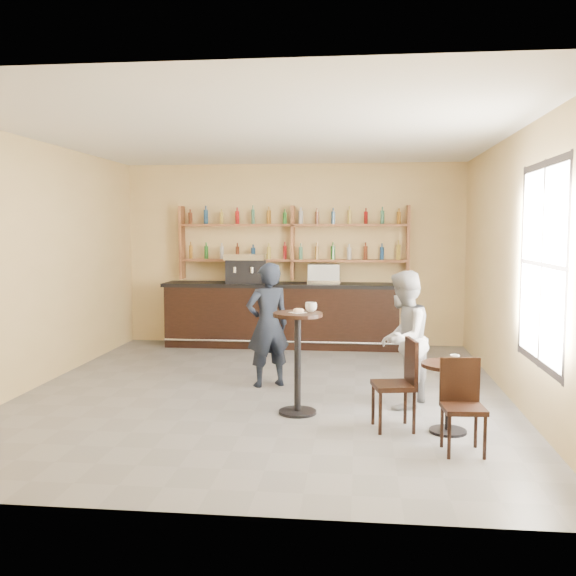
# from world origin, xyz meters

# --- Properties ---
(floor) EXTENTS (7.00, 7.00, 0.00)m
(floor) POSITION_xyz_m (0.00, 0.00, 0.00)
(floor) COLOR slate
(floor) RESTS_ON ground
(ceiling) EXTENTS (7.00, 7.00, 0.00)m
(ceiling) POSITION_xyz_m (0.00, 0.00, 3.20)
(ceiling) COLOR white
(ceiling) RESTS_ON wall_back
(wall_back) EXTENTS (7.00, 0.00, 7.00)m
(wall_back) POSITION_xyz_m (0.00, 3.50, 1.60)
(wall_back) COLOR #DEBD7E
(wall_back) RESTS_ON floor
(wall_front) EXTENTS (7.00, 0.00, 7.00)m
(wall_front) POSITION_xyz_m (0.00, -3.50, 1.60)
(wall_front) COLOR #DEBD7E
(wall_front) RESTS_ON floor
(wall_left) EXTENTS (0.00, 7.00, 7.00)m
(wall_left) POSITION_xyz_m (-3.00, 0.00, 1.60)
(wall_left) COLOR #DEBD7E
(wall_left) RESTS_ON floor
(wall_right) EXTENTS (0.00, 7.00, 7.00)m
(wall_right) POSITION_xyz_m (3.00, 0.00, 1.60)
(wall_right) COLOR #DEBD7E
(wall_right) RESTS_ON floor
(window_pane) EXTENTS (0.00, 2.00, 2.00)m
(window_pane) POSITION_xyz_m (2.99, -1.20, 1.70)
(window_pane) COLOR white
(window_pane) RESTS_ON wall_right
(window_frame) EXTENTS (0.04, 1.70, 2.10)m
(window_frame) POSITION_xyz_m (2.99, -1.20, 1.70)
(window_frame) COLOR black
(window_frame) RESTS_ON wall_right
(shelf_unit) EXTENTS (4.00, 0.26, 1.40)m
(shelf_unit) POSITION_xyz_m (0.00, 3.37, 1.81)
(shelf_unit) COLOR brown
(shelf_unit) RESTS_ON wall_back
(liquor_bottles) EXTENTS (3.68, 0.10, 1.00)m
(liquor_bottles) POSITION_xyz_m (0.00, 3.37, 1.98)
(liquor_bottles) COLOR #8C5919
(liquor_bottles) RESTS_ON shelf_unit
(bar_counter) EXTENTS (4.12, 0.80, 1.12)m
(bar_counter) POSITION_xyz_m (-0.17, 3.15, 0.56)
(bar_counter) COLOR black
(bar_counter) RESTS_ON floor
(espresso_machine) EXTENTS (0.77, 0.56, 0.50)m
(espresso_machine) POSITION_xyz_m (-0.80, 3.15, 1.37)
(espresso_machine) COLOR black
(espresso_machine) RESTS_ON bar_counter
(pastry_case) EXTENTS (0.58, 0.47, 0.33)m
(pastry_case) POSITION_xyz_m (0.57, 3.15, 1.28)
(pastry_case) COLOR silver
(pastry_case) RESTS_ON bar_counter
(pedestal_table) EXTENTS (0.69, 0.69, 1.14)m
(pedestal_table) POSITION_xyz_m (0.49, -0.89, 0.57)
(pedestal_table) COLOR black
(pedestal_table) RESTS_ON floor
(napkin) EXTENTS (0.21, 0.21, 0.00)m
(napkin) POSITION_xyz_m (0.49, -0.89, 1.14)
(napkin) COLOR white
(napkin) RESTS_ON pedestal_table
(donut) EXTENTS (0.14, 0.14, 0.04)m
(donut) POSITION_xyz_m (0.50, -0.90, 1.16)
(donut) COLOR #CE874B
(donut) RESTS_ON napkin
(cup_pedestal) EXTENTS (0.16, 0.16, 0.11)m
(cup_pedestal) POSITION_xyz_m (0.63, -0.79, 1.19)
(cup_pedestal) COLOR white
(cup_pedestal) RESTS_ON pedestal_table
(man_main) EXTENTS (0.71, 0.63, 1.62)m
(man_main) POSITION_xyz_m (-0.01, 0.31, 0.81)
(man_main) COLOR black
(man_main) RESTS_ON floor
(cafe_table) EXTENTS (0.73, 0.73, 0.71)m
(cafe_table) POSITION_xyz_m (2.08, -1.40, 0.36)
(cafe_table) COLOR black
(cafe_table) RESTS_ON floor
(cup_cafe) EXTENTS (0.12, 0.12, 0.09)m
(cup_cafe) POSITION_xyz_m (2.13, -1.40, 0.76)
(cup_cafe) COLOR white
(cup_cafe) RESTS_ON cafe_table
(chair_west) EXTENTS (0.47, 0.47, 0.94)m
(chair_west) POSITION_xyz_m (1.53, -1.35, 0.47)
(chair_west) COLOR black
(chair_west) RESTS_ON floor
(chair_south) EXTENTS (0.40, 0.40, 0.86)m
(chair_south) POSITION_xyz_m (2.13, -2.00, 0.43)
(chair_south) COLOR black
(chair_south) RESTS_ON floor
(patron_second) EXTENTS (0.84, 0.94, 1.58)m
(patron_second) POSITION_xyz_m (1.68, -0.48, 0.79)
(patron_second) COLOR gray
(patron_second) RESTS_ON floor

